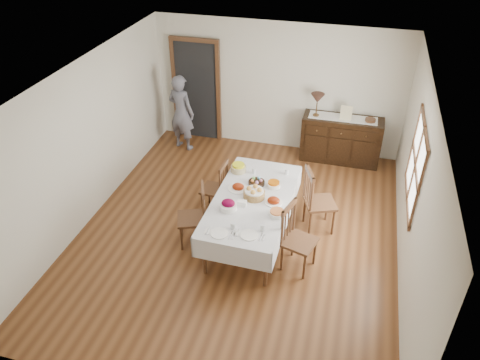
% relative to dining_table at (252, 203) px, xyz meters
% --- Properties ---
extents(ground, '(6.00, 6.00, 0.00)m').
position_rel_dining_table_xyz_m(ground, '(-0.24, 0.08, -0.68)').
color(ground, brown).
extents(room_shell, '(5.02, 6.02, 2.65)m').
position_rel_dining_table_xyz_m(room_shell, '(-0.38, 0.50, 0.96)').
color(room_shell, white).
rests_on(room_shell, ground).
extents(dining_table, '(1.18, 2.26, 0.77)m').
position_rel_dining_table_xyz_m(dining_table, '(0.00, 0.00, 0.00)').
color(dining_table, silver).
rests_on(dining_table, ground).
extents(chair_left_near, '(0.55, 0.55, 1.03)m').
position_rel_dining_table_xyz_m(chair_left_near, '(-0.82, -0.32, -0.16)').
color(chair_left_near, '#4F301C').
rests_on(chair_left_near, ground).
extents(chair_left_far, '(0.42, 0.42, 0.96)m').
position_rel_dining_table_xyz_m(chair_left_far, '(-0.74, 0.54, -0.19)').
color(chair_left_far, '#4F301C').
rests_on(chair_left_far, ground).
extents(chair_right_near, '(0.55, 0.55, 1.06)m').
position_rel_dining_table_xyz_m(chair_right_near, '(0.76, -0.45, -0.14)').
color(chair_right_near, '#4F301C').
rests_on(chair_right_near, ground).
extents(chair_right_far, '(0.61, 0.61, 1.12)m').
position_rel_dining_table_xyz_m(chair_right_far, '(0.93, 0.50, -0.11)').
color(chair_right_far, '#4F301C').
rests_on(chair_right_far, ground).
extents(sideboard, '(1.54, 0.56, 0.92)m').
position_rel_dining_table_xyz_m(sideboard, '(1.13, 2.79, -0.21)').
color(sideboard, black).
rests_on(sideboard, ground).
extents(person, '(0.60, 0.47, 1.70)m').
position_rel_dining_table_xyz_m(person, '(-2.09, 2.48, 0.17)').
color(person, slate).
rests_on(person, ground).
extents(bread_basket, '(0.33, 0.33, 0.19)m').
position_rel_dining_table_xyz_m(bread_basket, '(0.02, 0.04, 0.16)').
color(bread_basket, olive).
rests_on(bread_basket, dining_table).
extents(egg_basket, '(0.26, 0.26, 0.11)m').
position_rel_dining_table_xyz_m(egg_basket, '(-0.03, 0.39, 0.13)').
color(egg_basket, black).
rests_on(egg_basket, dining_table).
extents(ham_platter_a, '(0.32, 0.32, 0.11)m').
position_rel_dining_table_xyz_m(ham_platter_a, '(-0.27, 0.20, 0.12)').
color(ham_platter_a, white).
rests_on(ham_platter_a, dining_table).
extents(ham_platter_b, '(0.27, 0.27, 0.11)m').
position_rel_dining_table_xyz_m(ham_platter_b, '(0.33, -0.02, 0.12)').
color(ham_platter_b, white).
rests_on(ham_platter_b, dining_table).
extents(beet_bowl, '(0.26, 0.26, 0.16)m').
position_rel_dining_table_xyz_m(beet_bowl, '(-0.28, -0.35, 0.16)').
color(beet_bowl, white).
rests_on(beet_bowl, dining_table).
extents(carrot_bowl, '(0.21, 0.21, 0.10)m').
position_rel_dining_table_xyz_m(carrot_bowl, '(0.25, 0.39, 0.14)').
color(carrot_bowl, white).
rests_on(carrot_bowl, dining_table).
extents(pineapple_bowl, '(0.25, 0.25, 0.14)m').
position_rel_dining_table_xyz_m(pineapple_bowl, '(-0.40, 0.69, 0.15)').
color(pineapple_bowl, tan).
rests_on(pineapple_bowl, dining_table).
extents(casserole_dish, '(0.23, 0.23, 0.08)m').
position_rel_dining_table_xyz_m(casserole_dish, '(0.44, -0.30, 0.13)').
color(casserole_dish, white).
rests_on(casserole_dish, dining_table).
extents(butter_dish, '(0.14, 0.09, 0.07)m').
position_rel_dining_table_xyz_m(butter_dish, '(-0.11, -0.20, 0.13)').
color(butter_dish, white).
rests_on(butter_dish, dining_table).
extents(setting_left, '(0.42, 0.31, 0.10)m').
position_rel_dining_table_xyz_m(setting_left, '(-0.20, -0.86, 0.11)').
color(setting_left, white).
rests_on(setting_left, dining_table).
extents(setting_right, '(0.42, 0.31, 0.10)m').
position_rel_dining_table_xyz_m(setting_right, '(0.21, -0.79, 0.11)').
color(setting_right, white).
rests_on(setting_right, dining_table).
extents(glass_far_a, '(0.06, 0.06, 0.11)m').
position_rel_dining_table_xyz_m(glass_far_a, '(-0.14, 0.68, 0.14)').
color(glass_far_a, silver).
rests_on(glass_far_a, dining_table).
extents(glass_far_b, '(0.06, 0.06, 0.09)m').
position_rel_dining_table_xyz_m(glass_far_b, '(0.38, 0.80, 0.14)').
color(glass_far_b, silver).
rests_on(glass_far_b, dining_table).
extents(runner, '(1.30, 0.35, 0.01)m').
position_rel_dining_table_xyz_m(runner, '(1.11, 2.81, 0.25)').
color(runner, white).
rests_on(runner, sideboard).
extents(table_lamp, '(0.26, 0.26, 0.46)m').
position_rel_dining_table_xyz_m(table_lamp, '(0.59, 2.76, 0.60)').
color(table_lamp, brown).
rests_on(table_lamp, sideboard).
extents(picture_frame, '(0.22, 0.08, 0.28)m').
position_rel_dining_table_xyz_m(picture_frame, '(1.16, 2.74, 0.39)').
color(picture_frame, beige).
rests_on(picture_frame, sideboard).
extents(deco_bowl, '(0.20, 0.20, 0.06)m').
position_rel_dining_table_xyz_m(deco_bowl, '(1.62, 2.78, 0.28)').
color(deco_bowl, '#4F301C').
rests_on(deco_bowl, sideboard).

